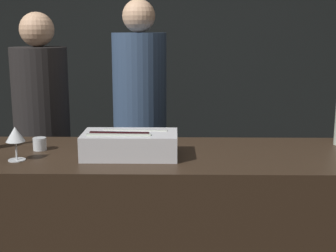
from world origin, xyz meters
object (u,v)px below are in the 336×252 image
object	(u,v)px
person_in_hoodie	(140,116)
wine_glass	(15,136)
ice_bin_with_bottles	(129,143)
candle_votive	(40,144)
person_blond_tee	(42,128)

from	to	relation	value
person_in_hoodie	wine_glass	bearing A→B (deg)	67.75
ice_bin_with_bottles	candle_votive	world-z (taller)	ice_bin_with_bottles
candle_votive	person_blond_tee	bearing A→B (deg)	105.16
wine_glass	person_in_hoodie	world-z (taller)	person_in_hoodie
ice_bin_with_bottles	candle_votive	size ratio (longest dim) A/B	6.70
wine_glass	candle_votive	size ratio (longest dim) A/B	2.38
person_blond_tee	wine_glass	bearing A→B (deg)	-175.88
ice_bin_with_bottles	candle_votive	distance (m)	0.44
person_blond_tee	ice_bin_with_bottles	bearing A→B (deg)	-149.53
ice_bin_with_bottles	wine_glass	world-z (taller)	wine_glass
ice_bin_with_bottles	person_blond_tee	size ratio (longest dim) A/B	0.26
candle_votive	person_in_hoodie	distance (m)	1.02
ice_bin_with_bottles	person_blond_tee	bearing A→B (deg)	125.91
wine_glass	person_blond_tee	world-z (taller)	person_blond_tee
ice_bin_with_bottles	candle_votive	xyz separation A→B (m)	(-0.43, 0.11, -0.03)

